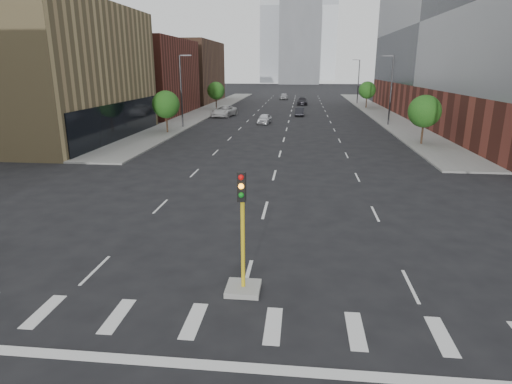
% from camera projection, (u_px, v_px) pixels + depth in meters
% --- Properties ---
extents(sidewalk_left_far, '(5.00, 92.00, 0.15)m').
position_uv_depth(sidewalk_left_far, '(210.00, 109.00, 78.71)').
color(sidewalk_left_far, gray).
rests_on(sidewalk_left_far, ground).
extents(sidewalk_right_far, '(5.00, 92.00, 0.15)m').
position_uv_depth(sidewalk_right_far, '(376.00, 111.00, 75.66)').
color(sidewalk_right_far, gray).
rests_on(sidewalk_right_far, ground).
extents(building_left_mid, '(20.00, 24.00, 14.00)m').
position_uv_depth(building_left_mid, '(27.00, 73.00, 45.59)').
color(building_left_mid, tan).
rests_on(building_left_mid, ground).
extents(building_left_far_a, '(20.00, 22.00, 12.00)m').
position_uv_depth(building_left_far_a, '(125.00, 77.00, 70.67)').
color(building_left_far_a, brown).
rests_on(building_left_far_a, ground).
extents(building_left_far_b, '(20.00, 24.00, 13.00)m').
position_uv_depth(building_left_far_b, '(171.00, 72.00, 95.34)').
color(building_left_far_b, brown).
rests_on(building_left_far_b, ground).
extents(building_right_main, '(24.00, 70.00, 22.00)m').
position_uv_depth(building_right_main, '(509.00, 41.00, 57.75)').
color(building_right_main, brown).
rests_on(building_right_main, ground).
extents(tower_left, '(22.00, 22.00, 70.00)m').
position_uv_depth(tower_left, '(285.00, 8.00, 207.42)').
color(tower_left, '#B2B7BC').
rests_on(tower_left, ground).
extents(tower_right, '(20.00, 20.00, 80.00)m').
position_uv_depth(tower_right, '(320.00, 7.00, 242.33)').
color(tower_right, '#B2B7BC').
rests_on(tower_right, ground).
extents(tower_mid, '(18.00, 18.00, 44.00)m').
position_uv_depth(tower_mid, '(300.00, 33.00, 191.19)').
color(tower_mid, slate).
rests_on(tower_mid, ground).
extents(median_traffic_signal, '(1.20, 1.20, 4.40)m').
position_uv_depth(median_traffic_signal, '(243.00, 267.00, 14.89)').
color(median_traffic_signal, '#999993').
rests_on(median_traffic_signal, ground).
extents(streetlight_right_a, '(1.60, 0.22, 9.07)m').
position_uv_depth(streetlight_right_a, '(391.00, 87.00, 56.30)').
color(streetlight_right_a, '#2D2D30').
rests_on(streetlight_right_a, ground).
extents(streetlight_right_b, '(1.60, 0.22, 9.07)m').
position_uv_depth(streetlight_right_b, '(358.00, 80.00, 89.69)').
color(streetlight_right_b, '#2D2D30').
rests_on(streetlight_right_b, ground).
extents(streetlight_left, '(1.60, 0.22, 9.07)m').
position_uv_depth(streetlight_left, '(182.00, 88.00, 54.26)').
color(streetlight_left, '#2D2D30').
rests_on(streetlight_left, ground).
extents(tree_left_near, '(3.20, 3.20, 4.85)m').
position_uv_depth(tree_left_near, '(166.00, 105.00, 50.00)').
color(tree_left_near, '#382619').
rests_on(tree_left_near, ground).
extents(tree_left_far, '(3.20, 3.20, 4.85)m').
position_uv_depth(tree_left_far, '(216.00, 91.00, 78.62)').
color(tree_left_far, '#382619').
rests_on(tree_left_far, ground).
extents(tree_right_near, '(3.20, 3.20, 4.85)m').
position_uv_depth(tree_right_near, '(425.00, 111.00, 42.39)').
color(tree_right_near, '#382619').
rests_on(tree_right_near, ground).
extents(tree_right_far, '(3.20, 3.20, 4.85)m').
position_uv_depth(tree_right_far, '(367.00, 90.00, 80.55)').
color(tree_right_far, '#382619').
rests_on(tree_right_far, ground).
extents(car_near_left, '(1.98, 4.11, 1.35)m').
position_uv_depth(car_near_left, '(264.00, 119.00, 59.59)').
color(car_near_left, silver).
rests_on(car_near_left, ground).
extents(car_mid_right, '(1.43, 4.03, 1.33)m').
position_uv_depth(car_mid_right, '(300.00, 112.00, 68.97)').
color(car_mid_right, black).
rests_on(car_mid_right, ground).
extents(car_far_left, '(3.83, 6.54, 1.71)m').
position_uv_depth(car_far_left, '(224.00, 111.00, 68.01)').
color(car_far_left, '#BCBCBC').
rests_on(car_far_left, ground).
extents(car_deep_right, '(2.22, 5.21, 1.50)m').
position_uv_depth(car_deep_right, '(302.00, 101.00, 88.62)').
color(car_deep_right, black).
rests_on(car_deep_right, ground).
extents(car_distant, '(1.87, 4.62, 1.57)m').
position_uv_depth(car_distant, '(284.00, 96.00, 103.25)').
color(car_distant, '#9F9FA4').
rests_on(car_distant, ground).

